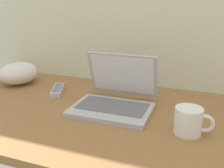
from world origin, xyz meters
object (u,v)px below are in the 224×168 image
at_px(laptop, 115,97).
at_px(remote_control_near, 58,90).
at_px(cushion, 19,73).
at_px(coffee_mug, 189,121).

height_order(laptop, remote_control_near, laptop).
bearing_deg(remote_control_near, cushion, 169.90).
bearing_deg(coffee_mug, laptop, 158.64).
bearing_deg(remote_control_near, laptop, -12.26).
bearing_deg(coffee_mug, remote_control_near, 163.19).
bearing_deg(laptop, coffee_mug, -21.36).
bearing_deg(cushion, remote_control_near, -10.10).
height_order(laptop, coffee_mug, laptop).
distance_m(laptop, coffee_mug, 0.32).
distance_m(coffee_mug, remote_control_near, 0.64).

